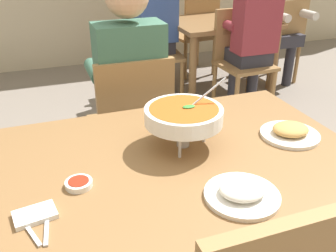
{
  "coord_description": "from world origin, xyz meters",
  "views": [
    {
      "loc": [
        -0.46,
        -1.11,
        1.45
      ],
      "look_at": [
        0.0,
        0.15,
        0.77
      ],
      "focal_mm": 39.78,
      "sensor_mm": 36.0,
      "label": 1
    }
  ],
  "objects_px": {
    "diner_main": "(129,81)",
    "sauce_dish": "(79,183)",
    "appetizer_plate": "(290,132)",
    "chair_bg_window": "(153,34)",
    "dining_table_main": "(181,176)",
    "chair_diner_main": "(132,122)",
    "chair_bg_middle": "(156,45)",
    "curry_bowl": "(184,116)",
    "patron_bg_left": "(253,30)",
    "chair_bg_left": "(240,55)",
    "patron_bg_middle": "(156,22)",
    "patron_bg_right": "(283,15)",
    "chair_bg_right": "(281,37)",
    "dining_table_far": "(220,33)",
    "rice_plate": "(242,192)",
    "chair_bg_corner": "(197,31)"
  },
  "relations": [
    {
      "from": "chair_bg_middle",
      "to": "chair_bg_window",
      "type": "height_order",
      "value": "same"
    },
    {
      "from": "dining_table_far",
      "to": "patron_bg_right",
      "type": "distance_m",
      "value": 0.69
    },
    {
      "from": "appetizer_plate",
      "to": "patron_bg_right",
      "type": "height_order",
      "value": "patron_bg_right"
    },
    {
      "from": "chair_bg_corner",
      "to": "chair_diner_main",
      "type": "bearing_deg",
      "value": -122.64
    },
    {
      "from": "rice_plate",
      "to": "patron_bg_left",
      "type": "xyz_separation_m",
      "value": [
        1.23,
        1.95,
        0.0
      ]
    },
    {
      "from": "diner_main",
      "to": "patron_bg_right",
      "type": "relative_size",
      "value": 1.0
    },
    {
      "from": "dining_table_main",
      "to": "diner_main",
      "type": "distance_m",
      "value": 0.79
    },
    {
      "from": "dining_table_far",
      "to": "diner_main",
      "type": "bearing_deg",
      "value": -132.16
    },
    {
      "from": "rice_plate",
      "to": "chair_bg_left",
      "type": "height_order",
      "value": "chair_bg_left"
    },
    {
      "from": "dining_table_far",
      "to": "patron_bg_middle",
      "type": "xyz_separation_m",
      "value": [
        -0.67,
        0.04,
        0.15
      ]
    },
    {
      "from": "chair_bg_corner",
      "to": "patron_bg_left",
      "type": "height_order",
      "value": "patron_bg_left"
    },
    {
      "from": "chair_diner_main",
      "to": "patron_bg_left",
      "type": "height_order",
      "value": "patron_bg_left"
    },
    {
      "from": "diner_main",
      "to": "chair_bg_right",
      "type": "bearing_deg",
      "value": 34.91
    },
    {
      "from": "chair_bg_right",
      "to": "appetizer_plate",
      "type": "bearing_deg",
      "value": -124.87
    },
    {
      "from": "rice_plate",
      "to": "patron_bg_right",
      "type": "xyz_separation_m",
      "value": [
        1.9,
        2.47,
        0.0
      ]
    },
    {
      "from": "diner_main",
      "to": "chair_bg_right",
      "type": "xyz_separation_m",
      "value": [
        2.0,
        1.4,
        -0.24
      ]
    },
    {
      "from": "rice_plate",
      "to": "chair_bg_window",
      "type": "bearing_deg",
      "value": 77.28
    },
    {
      "from": "patron_bg_left",
      "to": "chair_diner_main",
      "type": "bearing_deg",
      "value": -145.79
    },
    {
      "from": "dining_table_main",
      "to": "chair_diner_main",
      "type": "relative_size",
      "value": 1.5
    },
    {
      "from": "chair_bg_middle",
      "to": "chair_bg_right",
      "type": "distance_m",
      "value": 1.36
    },
    {
      "from": "diner_main",
      "to": "rice_plate",
      "type": "xyz_separation_m",
      "value": [
        0.08,
        -1.09,
        -0.0
      ]
    },
    {
      "from": "dining_table_far",
      "to": "patron_bg_left",
      "type": "bearing_deg",
      "value": -89.85
    },
    {
      "from": "curry_bowl",
      "to": "patron_bg_left",
      "type": "xyz_separation_m",
      "value": [
        1.28,
        1.58,
        -0.1
      ]
    },
    {
      "from": "dining_table_main",
      "to": "chair_diner_main",
      "type": "distance_m",
      "value": 0.76
    },
    {
      "from": "dining_table_main",
      "to": "patron_bg_middle",
      "type": "distance_m",
      "value": 2.36
    },
    {
      "from": "rice_plate",
      "to": "sauce_dish",
      "type": "height_order",
      "value": "rice_plate"
    },
    {
      "from": "dining_table_far",
      "to": "chair_bg_right",
      "type": "bearing_deg",
      "value": -3.85
    },
    {
      "from": "dining_table_far",
      "to": "patron_bg_middle",
      "type": "distance_m",
      "value": 0.69
    },
    {
      "from": "chair_bg_right",
      "to": "chair_bg_window",
      "type": "bearing_deg",
      "value": 153.79
    },
    {
      "from": "curry_bowl",
      "to": "chair_bg_right",
      "type": "bearing_deg",
      "value": 47.03
    },
    {
      "from": "chair_diner_main",
      "to": "chair_bg_right",
      "type": "height_order",
      "value": "same"
    },
    {
      "from": "chair_bg_middle",
      "to": "chair_bg_left",
      "type": "bearing_deg",
      "value": -42.06
    },
    {
      "from": "curry_bowl",
      "to": "sauce_dish",
      "type": "distance_m",
      "value": 0.46
    },
    {
      "from": "chair_bg_corner",
      "to": "patron_bg_middle",
      "type": "height_order",
      "value": "patron_bg_middle"
    },
    {
      "from": "chair_diner_main",
      "to": "chair_bg_window",
      "type": "xyz_separation_m",
      "value": [
        0.78,
        2.03,
        0.0
      ]
    },
    {
      "from": "chair_bg_middle",
      "to": "chair_bg_corner",
      "type": "distance_m",
      "value": 0.77
    },
    {
      "from": "chair_bg_left",
      "to": "chair_bg_middle",
      "type": "bearing_deg",
      "value": 137.94
    },
    {
      "from": "chair_bg_window",
      "to": "patron_bg_right",
      "type": "distance_m",
      "value": 1.37
    },
    {
      "from": "appetizer_plate",
      "to": "chair_bg_window",
      "type": "bearing_deg",
      "value": 83.74
    },
    {
      "from": "chair_bg_middle",
      "to": "chair_bg_window",
      "type": "relative_size",
      "value": 1.0
    },
    {
      "from": "curry_bowl",
      "to": "patron_bg_right",
      "type": "bearing_deg",
      "value": 47.13
    },
    {
      "from": "curry_bowl",
      "to": "chair_bg_left",
      "type": "xyz_separation_m",
      "value": [
        1.24,
        1.69,
        -0.34
      ]
    },
    {
      "from": "patron_bg_right",
      "to": "chair_bg_right",
      "type": "bearing_deg",
      "value": 38.58
    },
    {
      "from": "chair_bg_left",
      "to": "patron_bg_middle",
      "type": "bearing_deg",
      "value": 140.41
    },
    {
      "from": "appetizer_plate",
      "to": "chair_bg_left",
      "type": "bearing_deg",
      "value": 65.79
    },
    {
      "from": "patron_bg_middle",
      "to": "patron_bg_right",
      "type": "xyz_separation_m",
      "value": [
        1.34,
        -0.11,
        0.0
      ]
    },
    {
      "from": "chair_diner_main",
      "to": "chair_bg_corner",
      "type": "bearing_deg",
      "value": 57.36
    },
    {
      "from": "chair_bg_left",
      "to": "curry_bowl",
      "type": "bearing_deg",
      "value": -126.22
    },
    {
      "from": "curry_bowl",
      "to": "chair_bg_middle",
      "type": "distance_m",
      "value": 2.35
    },
    {
      "from": "diner_main",
      "to": "sauce_dish",
      "type": "bearing_deg",
      "value": -114.64
    }
  ]
}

